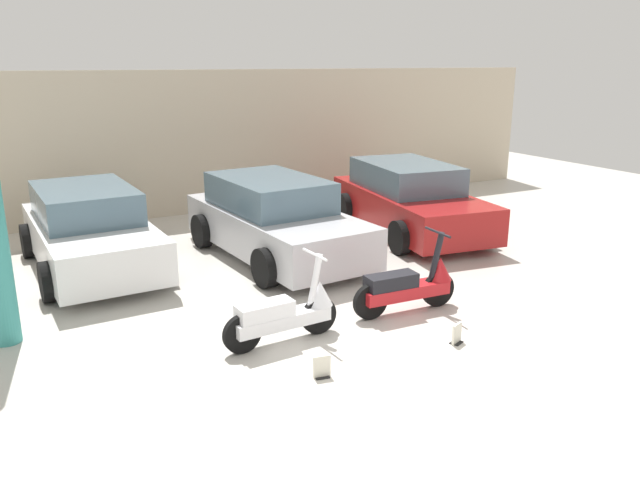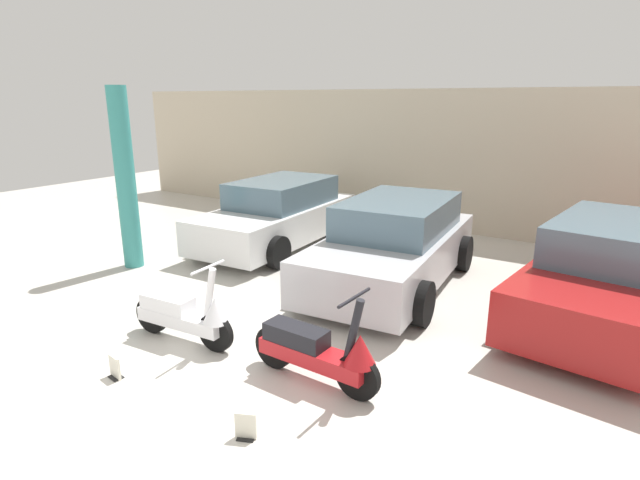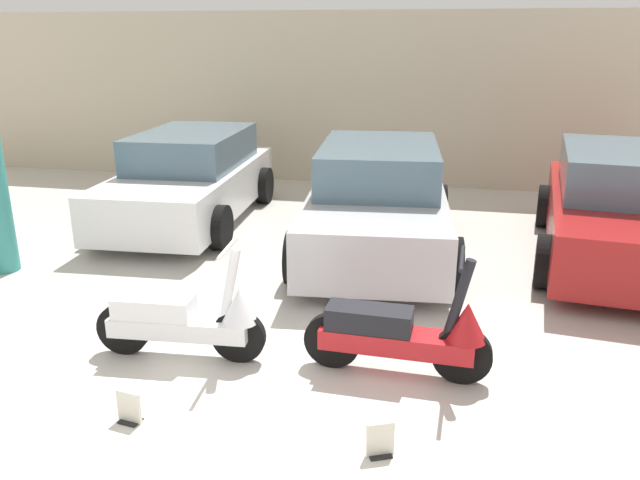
# 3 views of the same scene
# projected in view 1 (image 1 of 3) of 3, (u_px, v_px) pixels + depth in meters

# --- Properties ---
(ground_plane) EXTENTS (28.00, 28.00, 0.00)m
(ground_plane) POSITION_uv_depth(u_px,v_px,m) (383.00, 361.00, 7.33)
(ground_plane) COLOR beige
(wall_back) EXTENTS (19.60, 0.12, 3.22)m
(wall_back) POSITION_uv_depth(u_px,v_px,m) (182.00, 144.00, 13.97)
(wall_back) COLOR beige
(wall_back) RESTS_ON ground_plane
(scooter_front_left) EXTENTS (1.57, 0.56, 1.09)m
(scooter_front_left) POSITION_uv_depth(u_px,v_px,m) (287.00, 313.00, 7.76)
(scooter_front_left) COLOR black
(scooter_front_left) RESTS_ON ground_plane
(scooter_front_right) EXTENTS (1.62, 0.58, 1.13)m
(scooter_front_right) POSITION_uv_depth(u_px,v_px,m) (410.00, 285.00, 8.69)
(scooter_front_right) COLOR black
(scooter_front_right) RESTS_ON ground_plane
(car_rear_left) EXTENTS (2.11, 4.11, 1.37)m
(car_rear_left) POSITION_uv_depth(u_px,v_px,m) (90.00, 230.00, 10.49)
(car_rear_left) COLOR white
(car_rear_left) RESTS_ON ground_plane
(car_rear_center) EXTENTS (2.28, 4.29, 1.41)m
(car_rear_center) POSITION_uv_depth(u_px,v_px,m) (275.00, 220.00, 11.12)
(car_rear_center) COLOR #B7B7BC
(car_rear_center) RESTS_ON ground_plane
(car_rear_right) EXTENTS (2.39, 4.33, 1.41)m
(car_rear_right) POSITION_uv_depth(u_px,v_px,m) (409.00, 200.00, 12.74)
(car_rear_right) COLOR maroon
(car_rear_right) RESTS_ON ground_plane
(placard_near_left_scooter) EXTENTS (0.20, 0.14, 0.26)m
(placard_near_left_scooter) POSITION_uv_depth(u_px,v_px,m) (322.00, 368.00, 6.94)
(placard_near_left_scooter) COLOR black
(placard_near_left_scooter) RESTS_ON ground_plane
(placard_near_right_scooter) EXTENTS (0.20, 0.17, 0.26)m
(placard_near_right_scooter) POSITION_uv_depth(u_px,v_px,m) (457.00, 335.00, 7.78)
(placard_near_right_scooter) COLOR black
(placard_near_right_scooter) RESTS_ON ground_plane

